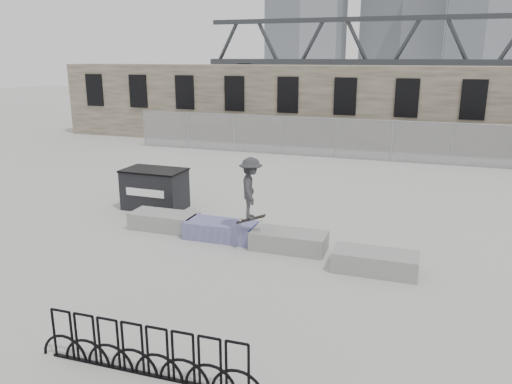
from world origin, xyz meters
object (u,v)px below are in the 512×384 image
at_px(planter_center_left, 221,229).
at_px(planter_center_right, 289,240).
at_px(planter_far_left, 164,220).
at_px(dumpster, 155,189).
at_px(skateboarder, 251,188).
at_px(bike_rack, 145,351).
at_px(planter_offset, 375,261).

xyz_separation_m(planter_center_left, planter_center_right, (2.05, -0.19, 0.00)).
bearing_deg(planter_far_left, dumpster, 126.47).
xyz_separation_m(planter_far_left, dumpster, (-1.30, 1.76, 0.41)).
bearing_deg(planter_far_left, skateboarder, -12.16).
relative_size(planter_far_left, skateboarder, 1.11).
bearing_deg(bike_rack, planter_offset, 60.00).
bearing_deg(dumpster, planter_center_left, -30.44).
distance_m(planter_center_right, planter_offset, 2.43).
height_order(planter_far_left, planter_center_right, same).
relative_size(planter_center_right, dumpster, 0.96).
bearing_deg(bike_rack, skateboarder, 92.36).
relative_size(planter_far_left, bike_rack, 0.50).
height_order(planter_far_left, planter_center_left, same).
xyz_separation_m(dumpster, bike_rack, (4.53, -8.19, -0.25)).
distance_m(planter_center_right, bike_rack, 6.07).
bearing_deg(planter_center_right, planter_far_left, 174.22).
bearing_deg(dumpster, planter_far_left, -52.55).
relative_size(dumpster, bike_rack, 0.52).
distance_m(planter_offset, bike_rack, 6.16).
relative_size(planter_offset, bike_rack, 0.50).
bearing_deg(bike_rack, dumpster, 118.98).
distance_m(planter_far_left, planter_center_right, 4.00).
height_order(planter_center_right, skateboarder, skateboarder).
distance_m(planter_center_left, planter_center_right, 2.06).
relative_size(planter_far_left, planter_center_left, 1.00).
bearing_deg(planter_far_left, planter_offset, -9.79).
bearing_deg(dumpster, skateboarder, -28.30).
bearing_deg(planter_center_left, planter_offset, -11.33).
height_order(planter_offset, bike_rack, bike_rack).
distance_m(dumpster, skateboarder, 5.02).
bearing_deg(planter_far_left, planter_center_right, -5.78).
relative_size(planter_center_left, bike_rack, 0.50).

